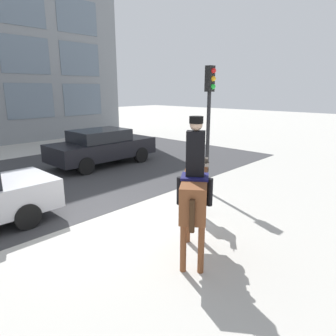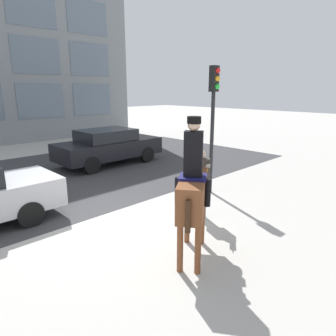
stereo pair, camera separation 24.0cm
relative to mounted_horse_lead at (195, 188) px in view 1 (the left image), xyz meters
The scene contains 6 objects.
ground_plane 2.72m from the mounted_horse_lead, 91.46° to the left, with size 80.00×80.00×0.00m, color #B2AFA8.
road_surface 7.23m from the mounted_horse_lead, 90.48° to the left, with size 19.90×8.50×0.01m.
mounted_horse_lead is the anchor object (origin of this frame).
pedestrian_bystander 1.84m from the mounted_horse_lead, 34.70° to the left, with size 0.70×0.80×1.71m.
street_car_far_lane 7.96m from the mounted_horse_lead, 67.97° to the left, with size 4.43×1.96×1.50m.
traffic_light 3.97m from the mounted_horse_lead, 32.58° to the left, with size 0.24×0.29×3.77m.
Camera 1 is at (-4.06, -5.58, 3.11)m, focal length 32.00 mm.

